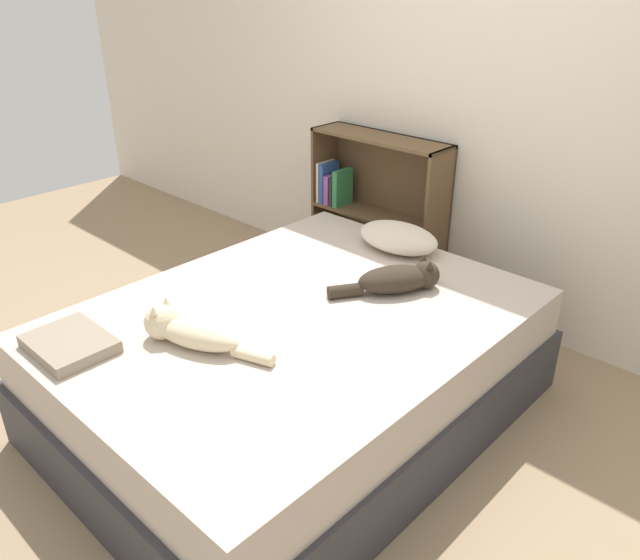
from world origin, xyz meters
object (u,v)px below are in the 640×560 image
(pillow, at_px, (398,237))
(bookshelf, at_px, (377,209))
(cat_light, at_px, (187,331))
(bed, at_px, (297,364))
(cat_dark, at_px, (399,279))

(pillow, distance_m, bookshelf, 0.70)
(pillow, distance_m, cat_light, 1.33)
(bed, bearing_deg, cat_light, -105.35)
(cat_light, height_order, cat_dark, cat_light)
(pillow, relative_size, cat_dark, 0.95)
(cat_dark, bearing_deg, pillow, 69.75)
(cat_light, height_order, bookshelf, bookshelf)
(bed, relative_size, pillow, 4.53)
(bed, xyz_separation_m, cat_dark, (0.20, 0.47, 0.34))
(bed, distance_m, cat_light, 0.60)
(cat_light, xyz_separation_m, cat_dark, (0.33, 0.95, 0.00))
(cat_light, distance_m, cat_dark, 1.01)
(bed, distance_m, pillow, 0.93)
(cat_light, distance_m, bookshelf, 1.86)
(cat_light, relative_size, cat_dark, 1.16)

